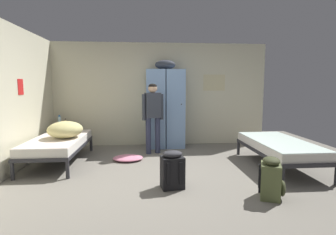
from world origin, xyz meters
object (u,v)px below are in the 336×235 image
Objects in this scene: bedding_heap at (65,130)px; lotion_bottle at (65,122)px; shelf_unit at (63,134)px; person_traveler at (153,112)px; bed_right at (279,146)px; bed_left_rear at (58,143)px; water_bottle at (60,120)px; backpack_black at (172,170)px; locker_bank at (165,107)px; clothes_pile_pink at (128,158)px; backpack_olive at (271,179)px.

lotion_bottle is (-0.32, 1.13, -0.01)m from bedding_heap.
shelf_unit is 2.23m from person_traveler.
person_traveler is at bearing 152.11° from bed_right.
shelf_unit is 0.84× the size of bedding_heap.
bed_left_rear and bed_right have the same top height.
water_bottle reaches higher than backpack_black.
locker_bank is 1.66m from clothes_pile_pink.
backpack_black is at bearing -47.67° from water_bottle.
bedding_heap is 2.99× the size of water_bottle.
backpack_olive is at bearing -40.21° from water_bottle.
person_traveler is at bearing 17.39° from bed_left_rear.
water_bottle is at bearing 139.79° from backpack_olive.
water_bottle is at bearing 179.90° from locker_bank.
bed_left_rear is 3.81m from backpack_olive.
clothes_pile_pink is at bearing -135.55° from person_traveler.
clothes_pile_pink is at bearing -34.88° from shelf_unit.
bed_right is 4.76m from water_bottle.
person_traveler is 2.12m from backpack_black.
person_traveler is (-2.25, 1.19, 0.53)m from bed_right.
locker_bank is 3.05× the size of bedding_heap.
backpack_black is at bearing 159.75° from backpack_olive.
water_bottle is at bearing 132.33° from backpack_black.
shelf_unit is (-2.38, -0.02, -0.62)m from locker_bank.
locker_bank reaches higher than bed_left_rear.
person_traveler reaches higher than bedding_heap.
lotion_bottle is at bearing -21.80° from water_bottle.
water_bottle reaches higher than bed_left_rear.
water_bottle is at bearing 158.20° from lotion_bottle.
bedding_heap reaches higher than shelf_unit.
shelf_unit is 1.27m from bedding_heap.
bed_right is at bearing -22.13° from lotion_bottle.
shelf_unit is at bearing 150.26° from lotion_bottle.
locker_bank is 1.09× the size of bed_left_rear.
lotion_bottle is 4.61m from backpack_olive.
locker_bank is 2.70m from bed_right.
person_traveler is (-0.31, -0.59, -0.05)m from locker_bank.
clothes_pile_pink is (-0.52, -0.51, -0.87)m from person_traveler.
clothes_pile_pink is (1.56, -1.09, -0.30)m from shelf_unit.
bedding_heap is at bearing 149.26° from backpack_olive.
lotion_bottle is at bearing 157.87° from bed_right.
lotion_bottle is (0.07, -0.04, 0.29)m from shelf_unit.
locker_bank is 3.50× the size of clothes_pile_pink.
bedding_heap is 1.28m from water_bottle.
bed_left_rear is at bearing -77.74° from shelf_unit.
backpack_black is (2.29, -2.58, -0.09)m from shelf_unit.
locker_bank reaches higher than backpack_black.
bed_right is 2.80× the size of bedding_heap.
bed_left_rear is at bearing 144.92° from backpack_black.
water_bottle is (-0.08, 0.02, 0.33)m from shelf_unit.
bed_right is 8.36× the size of water_bottle.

